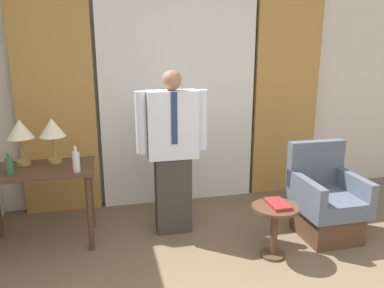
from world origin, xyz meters
The scene contains 13 objects.
wall_back centered at (0.00, 3.11, 1.35)m, with size 10.00×0.06×2.70m.
curtain_sheer_center centered at (0.00, 2.98, 1.29)m, with size 1.80×0.06×2.58m.
curtain_drape_left centered at (-1.35, 2.98, 1.29)m, with size 0.82×0.06×2.58m.
curtain_drape_right centered at (1.35, 2.98, 1.29)m, with size 0.82×0.06×2.58m.
desk centered at (-1.47, 2.23, 0.63)m, with size 1.00×0.58×0.75m.
table_lamp_left centered at (-1.61, 2.38, 1.07)m, with size 0.24×0.24×0.43m.
table_lamp_right centered at (-1.33, 2.38, 1.07)m, with size 0.24×0.24×0.43m.
bottle_near_edge centered at (-1.68, 2.11, 0.83)m, with size 0.07×0.07×0.19m.
bottle_by_lamp centered at (-1.12, 2.05, 0.85)m, with size 0.06×0.06×0.23m.
person centered at (-0.23, 2.20, 0.87)m, with size 0.69×0.23×1.62m.
armchair centered at (1.21, 1.77, 0.34)m, with size 0.59×0.63×0.91m.
side_table centered at (0.55, 1.51, 0.33)m, with size 0.41×0.41×0.48m.
book centered at (0.57, 1.52, 0.50)m, with size 0.15×0.26×0.03m.
Camera 1 is at (-0.85, -1.24, 1.83)m, focal length 35.00 mm.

